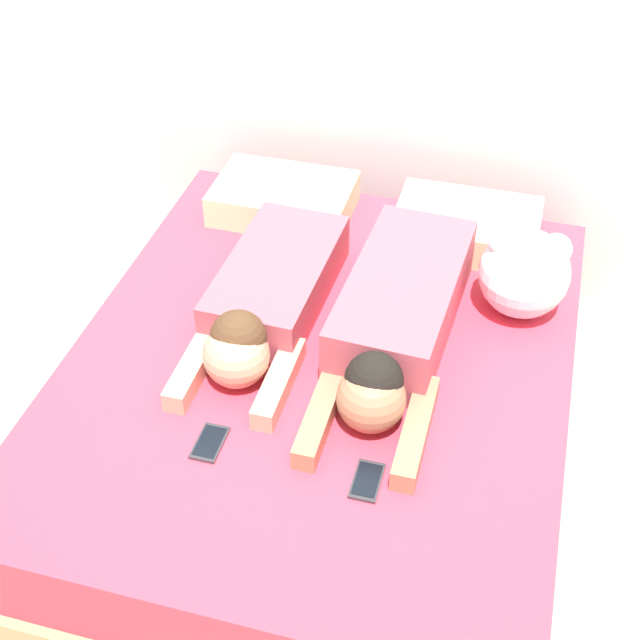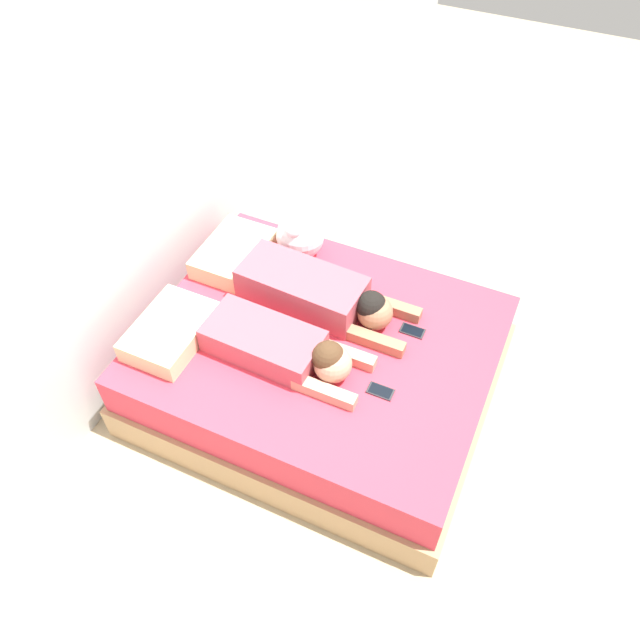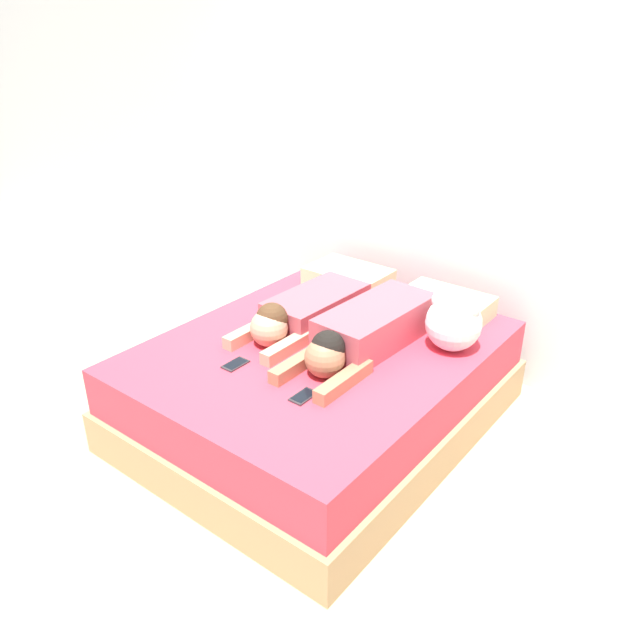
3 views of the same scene
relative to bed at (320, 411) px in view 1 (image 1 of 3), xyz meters
name	(u,v)px [view 1 (image 1 of 3)]	position (x,y,z in m)	size (l,w,h in m)	color
ground_plane	(320,460)	(0.00, 0.00, -0.25)	(12.00, 12.00, 0.00)	tan
bed	(320,411)	(0.00, 0.00, 0.00)	(1.64, 2.00, 0.51)	tan
pillow_head_left	(284,199)	(-0.36, 0.76, 0.32)	(0.52, 0.36, 0.12)	beige
pillow_head_right	(466,226)	(0.36, 0.76, 0.32)	(0.52, 0.36, 0.12)	beige
person_left	(265,303)	(-0.22, 0.10, 0.35)	(0.35, 0.93, 0.24)	#B24C59
person_right	(395,323)	(0.22, 0.10, 0.37)	(0.37, 1.07, 0.24)	#B24C59
cell_phone_left	(210,443)	(-0.21, -0.45, 0.27)	(0.08, 0.14, 0.01)	#2D2D33
cell_phone_right	(367,481)	(0.26, -0.46, 0.27)	(0.08, 0.14, 0.01)	#2D2D33
plush_toy	(525,271)	(0.59, 0.41, 0.42)	(0.30, 0.30, 0.32)	white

